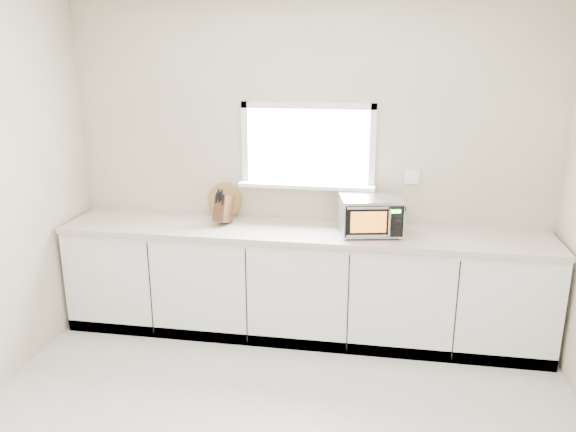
# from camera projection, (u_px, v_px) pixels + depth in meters

# --- Properties ---
(back_wall) EXTENTS (4.00, 0.17, 2.70)m
(back_wall) POSITION_uv_depth(u_px,v_px,m) (308.00, 168.00, 4.66)
(back_wall) COLOR beige
(back_wall) RESTS_ON ground
(cabinets) EXTENTS (3.92, 0.60, 0.88)m
(cabinets) POSITION_uv_depth(u_px,v_px,m) (302.00, 284.00, 4.64)
(cabinets) COLOR white
(cabinets) RESTS_ON ground
(countertop) EXTENTS (3.92, 0.64, 0.04)m
(countertop) POSITION_uv_depth(u_px,v_px,m) (302.00, 232.00, 4.50)
(countertop) COLOR beige
(countertop) RESTS_ON cabinets
(microwave) EXTENTS (0.52, 0.44, 0.29)m
(microwave) POSITION_uv_depth(u_px,v_px,m) (370.00, 215.00, 4.35)
(microwave) COLOR black
(microwave) RESTS_ON countertop
(knife_block) EXTENTS (0.15, 0.23, 0.31)m
(knife_block) POSITION_uv_depth(u_px,v_px,m) (224.00, 208.00, 4.61)
(knife_block) COLOR #4D2B1B
(knife_block) RESTS_ON countertop
(cutting_board) EXTENTS (0.29, 0.07, 0.29)m
(cutting_board) POSITION_uv_depth(u_px,v_px,m) (224.00, 200.00, 4.80)
(cutting_board) COLOR olive
(cutting_board) RESTS_ON countertop
(coffee_grinder) EXTENTS (0.14, 0.14, 0.21)m
(coffee_grinder) POSITION_uv_depth(u_px,v_px,m) (398.00, 219.00, 4.43)
(coffee_grinder) COLOR #B9BBC1
(coffee_grinder) RESTS_ON countertop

